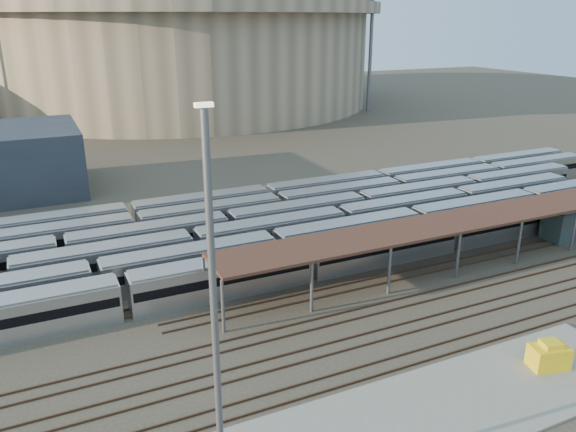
% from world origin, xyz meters
% --- Properties ---
extents(ground, '(420.00, 420.00, 0.00)m').
position_xyz_m(ground, '(0.00, 0.00, 0.00)').
color(ground, '#383026').
rests_on(ground, ground).
extents(subway_trains, '(126.17, 23.90, 3.60)m').
position_xyz_m(subway_trains, '(2.32, 18.50, 1.80)').
color(subway_trains, silver).
rests_on(subway_trains, ground).
extents(inspection_shed, '(60.30, 6.00, 5.30)m').
position_xyz_m(inspection_shed, '(22.00, 4.00, 4.98)').
color(inspection_shed, slate).
rests_on(inspection_shed, ground).
extents(empty_tracks, '(170.00, 9.62, 0.18)m').
position_xyz_m(empty_tracks, '(0.00, -5.00, 0.09)').
color(empty_tracks, '#4C3323').
rests_on(empty_tracks, ground).
extents(stadium, '(124.00, 124.00, 32.50)m').
position_xyz_m(stadium, '(25.00, 140.00, 16.47)').
color(stadium, gray).
rests_on(stadium, ground).
extents(floodlight_2, '(4.00, 1.00, 38.40)m').
position_xyz_m(floodlight_2, '(70.00, 100.00, 20.65)').
color(floodlight_2, slate).
rests_on(floodlight_2, ground).
extents(floodlight_3, '(4.00, 1.00, 38.40)m').
position_xyz_m(floodlight_3, '(-10.00, 160.00, 20.65)').
color(floodlight_3, slate).
rests_on(floodlight_3, ground).
extents(yard_light_pole, '(0.81, 0.36, 22.31)m').
position_xyz_m(yard_light_pole, '(-14.11, -16.60, 11.44)').
color(yard_light_pole, slate).
rests_on(yard_light_pole, apron).
extents(yellow_equipment, '(3.23, 2.45, 1.80)m').
position_xyz_m(yellow_equipment, '(13.11, -14.53, 1.10)').
color(yellow_equipment, yellow).
rests_on(yellow_equipment, apron).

